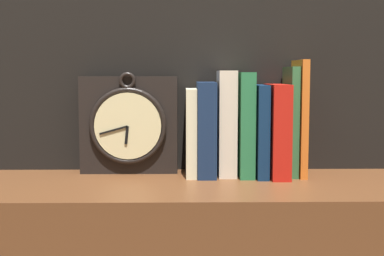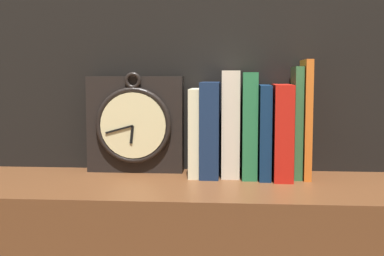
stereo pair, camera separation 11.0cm
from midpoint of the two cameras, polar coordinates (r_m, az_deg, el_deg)
The scene contains 9 objects.
clock at distance 1.23m, azimuth -3.55°, elevation 0.40°, with size 0.22×0.06×0.23m.
book_slot0_cream at distance 1.19m, azimuth 3.04°, elevation -0.45°, with size 0.02×0.12×0.19m.
book_slot1_navy at distance 1.19m, azimuth 4.61°, elevation -0.13°, with size 0.04×0.13×0.21m.
book_slot2_cream at distance 1.20m, azimuth 6.81°, elevation 0.48°, with size 0.04×0.11×0.23m.
book_slot3_green at distance 1.19m, azimuth 8.80°, elevation 0.34°, with size 0.03×0.13×0.23m.
book_slot4_navy at distance 1.19m, azimuth 10.36°, elevation -0.36°, with size 0.02×0.14×0.20m.
book_slot5_red at distance 1.19m, azimuth 12.18°, elevation -0.36°, with size 0.04×0.15×0.20m.
book_slot6_green at distance 1.21m, azimuth 13.65°, elevation 0.62°, with size 0.02×0.12×0.24m.
book_slot7_orange at distance 1.21m, azimuth 14.58°, elevation 0.95°, with size 0.02×0.12×0.26m.
Camera 2 is at (0.09, -1.09, 1.08)m, focal length 50.00 mm.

